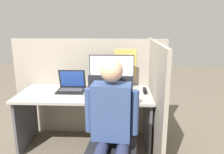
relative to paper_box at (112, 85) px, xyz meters
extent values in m
cube|color=gray|center=(-0.32, 0.19, -0.10)|extent=(2.14, 0.04, 1.37)
cube|color=gold|center=(0.18, 0.16, 0.26)|extent=(0.30, 0.01, 0.39)
cube|color=gray|center=(0.52, -0.29, -0.10)|extent=(0.04, 1.40, 1.37)
cube|color=#9E9993|center=(-0.32, -0.21, -0.06)|extent=(1.64, 0.75, 0.03)
cube|color=#4C4C51|center=(-1.10, -0.21, -0.43)|extent=(0.03, 0.64, 0.71)
cube|color=#4C4C51|center=(0.46, -0.21, -0.43)|extent=(0.03, 0.64, 0.71)
cube|color=#236BAD|center=(0.00, 0.00, 0.00)|extent=(0.36, 0.21, 0.09)
cylinder|color=#232328|center=(0.00, 0.00, 0.05)|extent=(0.20, 0.20, 0.01)
cylinder|color=#232328|center=(0.00, 0.00, 0.08)|extent=(0.04, 0.04, 0.06)
cube|color=#232328|center=(0.00, 0.00, 0.25)|extent=(0.58, 0.02, 0.30)
cube|color=silver|center=(0.00, -0.01, 0.25)|extent=(0.56, 0.00, 0.27)
cube|color=black|center=(-0.51, -0.18, -0.03)|extent=(0.34, 0.25, 0.02)
cube|color=#424242|center=(-0.51, -0.16, -0.02)|extent=(0.29, 0.14, 0.00)
cube|color=black|center=(-0.51, -0.08, 0.10)|extent=(0.34, 0.07, 0.24)
cube|color=#1E3D93|center=(-0.51, -0.09, 0.10)|extent=(0.30, 0.05, 0.21)
ellipsoid|color=gray|center=(-0.29, -0.34, -0.03)|extent=(0.07, 0.04, 0.03)
cube|color=black|center=(0.42, -0.18, -0.02)|extent=(0.04, 0.15, 0.05)
cone|color=orange|center=(-0.11, -0.43, -0.02)|extent=(0.04, 0.11, 0.04)
cylinder|color=green|center=(-0.11, -0.36, -0.02)|extent=(0.02, 0.02, 0.02)
cube|color=black|center=(0.04, -0.98, -0.36)|extent=(0.50, 0.50, 0.07)
cube|color=black|center=(0.02, -0.72, -0.01)|extent=(0.44, 0.09, 0.63)
cylinder|color=#282D4C|center=(-0.03, -1.09, -0.27)|extent=(0.14, 0.33, 0.11)
cylinder|color=#282D4C|center=(0.14, -1.11, -0.27)|extent=(0.14, 0.33, 0.11)
cube|color=#334775|center=(0.04, -0.98, 0.04)|extent=(0.36, 0.23, 0.51)
sphere|color=#D8A884|center=(0.04, -0.98, 0.41)|extent=(0.20, 0.20, 0.20)
cylinder|color=#334775|center=(-0.16, -0.96, 0.04)|extent=(0.07, 0.07, 0.41)
cylinder|color=#334775|center=(0.25, -1.00, 0.04)|extent=(0.07, 0.07, 0.41)
camera|label=1|loc=(0.13, -2.78, 0.80)|focal=35.00mm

